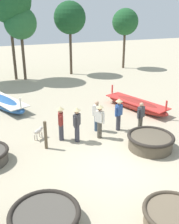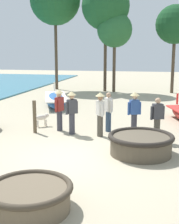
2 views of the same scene
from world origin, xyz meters
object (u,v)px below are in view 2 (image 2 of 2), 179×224
(fisherman_standing_left, at_px, (100,111))
(tree_right_mid, at_px, (115,30))
(tree_leftmost, at_px, (106,6))
(tree_left_mid, at_px, (55,0))
(fisherman_by_coracle, at_px, (59,107))
(fisherman_standing_right, at_px, (108,111))
(long_boat_red_hull, at_px, (56,100))
(mooring_post_shoreline, at_px, (35,117))
(coracle_front_left, at_px, (30,196))
(fisherman_crouching, at_px, (72,110))
(dog, at_px, (42,118))
(coracle_upturned, at_px, (141,143))
(fisherman_hauling, at_px, (134,111))
(tree_rightmost, at_px, (175,25))
(fisherman_with_hat, at_px, (157,118))

(fisherman_standing_left, xyz_separation_m, tree_right_mid, (-1.23, 12.87, 3.73))
(tree_leftmost, relative_size, tree_left_mid, 0.90)
(fisherman_by_coracle, bearing_deg, tree_left_mid, 108.51)
(fisherman_standing_right, bearing_deg, fisherman_by_coracle, -171.33)
(long_boat_red_hull, bearing_deg, mooring_post_shoreline, -79.23)
(fisherman_standing_left, bearing_deg, coracle_front_left, -93.97)
(tree_right_mid, distance_m, tree_left_mid, 5.52)
(tree_left_mid, bearing_deg, tree_right_mid, -8.39)
(fisherman_crouching, relative_size, dog, 2.97)
(coracle_upturned, xyz_separation_m, fisherman_standing_right, (-1.41, 2.57, 0.48))
(tree_right_mid, height_order, tree_leftmost, tree_leftmost)
(coracle_front_left, height_order, fisherman_hauling, fisherman_hauling)
(dog, relative_size, tree_left_mid, 0.06)
(tree_right_mid, bearing_deg, fisherman_hauling, -78.79)
(dog, bearing_deg, tree_rightmost, 64.37)
(tree_right_mid, bearing_deg, fisherman_by_coracle, -92.34)
(fisherman_hauling, relative_size, fisherman_with_hat, 1.06)
(coracle_upturned, xyz_separation_m, mooring_post_shoreline, (-4.21, 1.77, 0.29))
(fisherman_standing_left, xyz_separation_m, dog, (-2.69, 1.03, -0.59))
(coracle_upturned, height_order, fisherman_hauling, fisherman_hauling)
(fisherman_hauling, height_order, fisherman_with_hat, fisherman_hauling)
(fisherman_hauling, xyz_separation_m, fisherman_standing_left, (-1.24, -0.42, 0.00))
(fisherman_with_hat, xyz_separation_m, tree_right_mid, (-3.32, 13.11, 3.85))
(mooring_post_shoreline, bearing_deg, fisherman_by_coracle, 30.89)
(coracle_upturned, xyz_separation_m, tree_rightmost, (1.57, 15.06, 4.69))
(tree_leftmost, height_order, tree_left_mid, tree_left_mid)
(fisherman_hauling, height_order, tree_right_mid, tree_right_mid)
(tree_rightmost, bearing_deg, tree_left_mid, 177.96)
(fisherman_by_coracle, relative_size, fisherman_with_hat, 1.06)
(fisherman_crouching, distance_m, tree_right_mid, 13.34)
(fisherman_by_coracle, height_order, fisherman_with_hat, fisherman_by_coracle)
(coracle_front_left, distance_m, fisherman_crouching, 5.91)
(fisherman_standing_right, relative_size, tree_right_mid, 0.26)
(long_boat_red_hull, xyz_separation_m, tree_left_mid, (-2.35, 7.42, 6.81))
(fisherman_standing_left, xyz_separation_m, tree_left_mid, (-6.13, 13.59, 6.19))
(fisherman_crouching, distance_m, mooring_post_shoreline, 1.52)
(fisherman_crouching, relative_size, mooring_post_shoreline, 1.30)
(tree_leftmost, bearing_deg, fisherman_crouching, -86.20)
(coracle_upturned, xyz_separation_m, dog, (-4.30, 2.83, 0.02))
(dog, bearing_deg, fisherman_with_hat, -14.91)
(fisherman_by_coracle, relative_size, mooring_post_shoreline, 1.30)
(long_boat_red_hull, distance_m, fisherman_by_coracle, 6.08)
(fisherman_with_hat, bearing_deg, tree_left_mid, 120.71)
(fisherman_crouching, height_order, dog, fisherman_crouching)
(fisherman_standing_right, xyz_separation_m, fisherman_crouching, (-1.31, -0.72, 0.12))
(long_boat_red_hull, bearing_deg, fisherman_hauling, -48.93)
(fisherman_hauling, height_order, fisherman_standing_right, fisherman_hauling)
(fisherman_hauling, height_order, tree_leftmost, tree_leftmost)
(tree_rightmost, height_order, tree_left_mid, tree_left_mid)
(mooring_post_shoreline, bearing_deg, fisherman_with_hat, -2.59)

